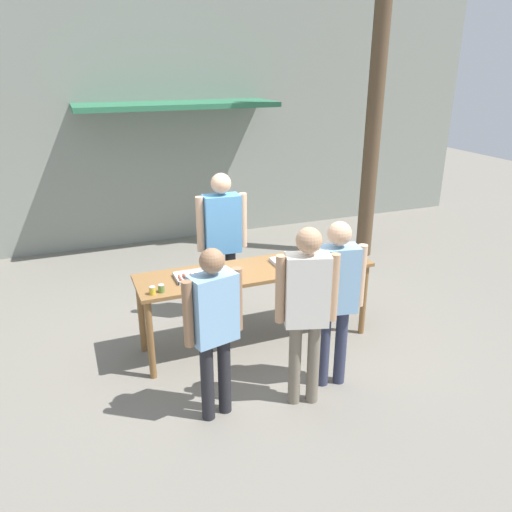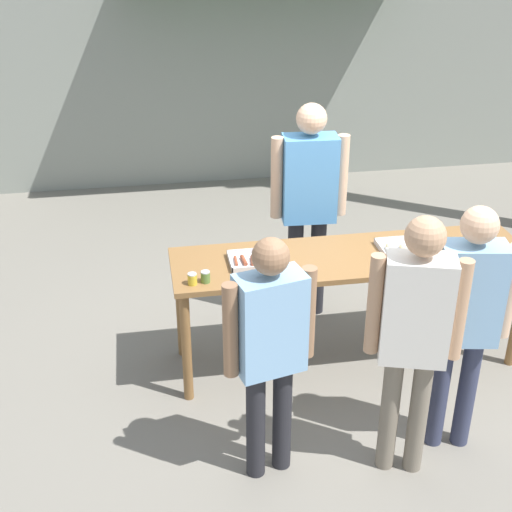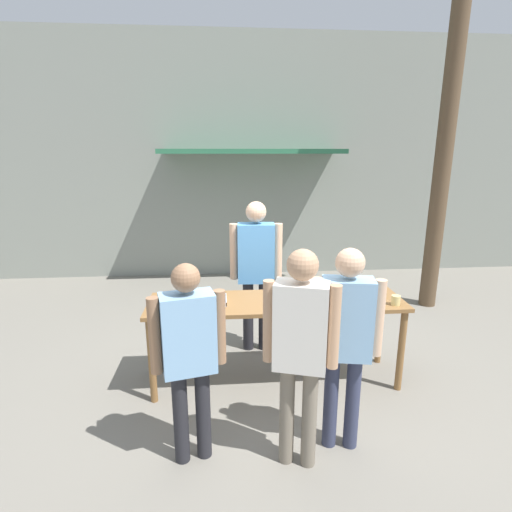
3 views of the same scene
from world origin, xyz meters
name	(u,v)px [view 2 (image 2 of 3)]	position (x,y,z in m)	size (l,w,h in m)	color
ground_plane	(344,358)	(0.00, 0.00, 0.00)	(24.00, 24.00, 0.00)	slate
serving_table	(350,268)	(0.00, 0.00, 0.81)	(2.62, 0.69, 0.92)	brown
food_tray_sausages	(256,261)	(-0.70, 0.01, 0.93)	(0.39, 0.28, 0.04)	silver
food_tray_buns	(409,248)	(0.44, 0.01, 0.94)	(0.45, 0.31, 0.06)	silver
condiment_jar_mustard	(192,279)	(-1.18, -0.23, 0.96)	(0.06, 0.06, 0.08)	gold
condiment_jar_ketchup	(205,277)	(-1.09, -0.22, 0.96)	(0.06, 0.06, 0.08)	#567A38
person_server_behind_table	(309,194)	(-0.15, 0.73, 1.11)	(0.62, 0.26, 1.85)	#232328
person_customer_holding_hotdog	(270,341)	(-0.81, -1.07, 0.98)	(0.56, 0.30, 1.63)	#232328
person_customer_with_cup	(466,310)	(0.41, -1.02, 1.03)	(0.56, 0.28, 1.71)	#333851
person_customer_waiting_in_line	(414,327)	(0.02, -1.19, 1.06)	(0.54, 0.32, 1.75)	#756B5B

